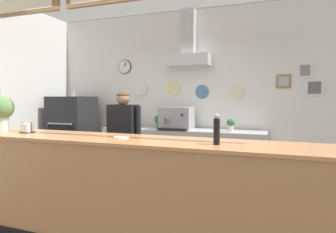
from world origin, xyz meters
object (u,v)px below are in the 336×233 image
(condiment_plate, at_px, (122,137))
(napkin_holder, at_px, (27,128))
(shop_worker, at_px, (123,142))
(pepper_grinder, at_px, (217,129))
(espresso_machine, at_px, (177,118))
(potted_oregano, at_px, (160,120))
(pizza_oven, at_px, (73,135))
(potted_rosemary, at_px, (130,120))
(potted_sage, at_px, (231,124))
(basil_vase, at_px, (1,111))

(condiment_plate, xyz_separation_m, napkin_holder, (-1.22, -0.01, 0.04))
(shop_worker, relative_size, pepper_grinder, 5.84)
(condiment_plate, bearing_deg, espresso_machine, 93.77)
(potted_oregano, bearing_deg, pizza_oven, -172.34)
(napkin_holder, bearing_deg, potted_rosemary, 86.76)
(shop_worker, bearing_deg, potted_oregano, -89.05)
(shop_worker, xyz_separation_m, pepper_grinder, (1.53, -1.12, 0.37))
(pizza_oven, bearing_deg, napkin_holder, -63.82)
(pizza_oven, xyz_separation_m, pepper_grinder, (3.20, -2.13, 0.46))
(condiment_plate, bearing_deg, shop_worker, 118.07)
(pizza_oven, bearing_deg, potted_sage, 3.18)
(pizza_oven, xyz_separation_m, potted_sage, (3.02, 0.17, 0.29))
(pizza_oven, relative_size, potted_rosemary, 6.65)
(potted_sage, height_order, basil_vase, basil_vase)
(espresso_machine, distance_m, potted_sage, 0.94)
(pizza_oven, relative_size, basil_vase, 3.74)
(pizza_oven, distance_m, napkin_holder, 2.32)
(napkin_holder, bearing_deg, basil_vase, -177.63)
(potted_rosemary, bearing_deg, shop_worker, -66.76)
(potted_sage, bearing_deg, pizza_oven, -176.82)
(pizza_oven, distance_m, basil_vase, 2.24)
(potted_sage, distance_m, condiment_plate, 2.35)
(espresso_machine, relative_size, potted_sage, 2.68)
(shop_worker, relative_size, napkin_holder, 11.99)
(condiment_plate, relative_size, napkin_holder, 1.23)
(pizza_oven, height_order, potted_sage, pizza_oven)
(potted_oregano, height_order, napkin_holder, napkin_holder)
(potted_oregano, xyz_separation_m, napkin_holder, (-0.73, -2.29, 0.06))
(potted_rosemary, bearing_deg, condiment_plate, -64.52)
(shop_worker, height_order, potted_oregano, shop_worker)
(espresso_machine, bearing_deg, pepper_grinder, -64.11)
(basil_vase, height_order, condiment_plate, basil_vase)
(pizza_oven, height_order, pepper_grinder, pizza_oven)
(espresso_machine, relative_size, potted_rosemary, 2.30)
(shop_worker, distance_m, potted_rosemary, 1.37)
(shop_worker, distance_m, napkin_holder, 1.28)
(potted_oregano, xyz_separation_m, pepper_grinder, (1.46, -2.36, 0.14))
(shop_worker, xyz_separation_m, espresso_machine, (0.41, 1.18, 0.27))
(potted_oregano, bearing_deg, condiment_plate, -77.93)
(pizza_oven, relative_size, pepper_grinder, 5.97)
(shop_worker, relative_size, potted_oregano, 6.37)
(pizza_oven, height_order, espresso_machine, pizza_oven)
(espresso_machine, relative_size, basil_vase, 1.30)
(basil_vase, xyz_separation_m, pepper_grinder, (2.57, -0.06, -0.11))
(shop_worker, height_order, basil_vase, shop_worker)
(potted_sage, height_order, potted_rosemary, potted_rosemary)
(potted_rosemary, relative_size, napkin_holder, 1.84)
(potted_oregano, height_order, pepper_grinder, pepper_grinder)
(shop_worker, height_order, condiment_plate, shop_worker)
(potted_oregano, relative_size, basil_vase, 0.57)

